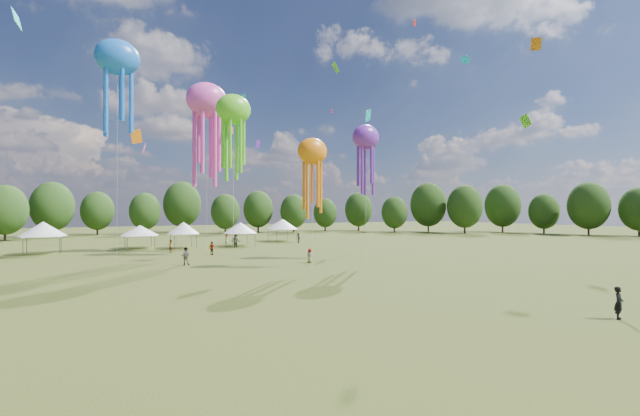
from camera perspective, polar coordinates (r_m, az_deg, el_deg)
ground at (r=22.55m, az=24.04°, el=-15.25°), size 300.00×300.00×0.00m
observer_main at (r=27.66m, az=35.97°, el=-10.57°), size 0.74×0.61×1.74m
spectator_near at (r=46.24m, az=-18.10°, el=-6.35°), size 1.12×1.00×1.90m
spectators_far at (r=65.62m, az=-10.60°, el=-4.63°), size 23.57×31.61×1.90m
festival_tents at (r=68.93m, az=-17.91°, el=-2.58°), size 42.94×11.95×4.31m
show_kites at (r=55.75m, az=-14.96°, el=12.02°), size 30.06×24.41×26.04m
small_kites at (r=61.33m, az=-10.08°, el=22.50°), size 70.15×60.29×45.67m
treeline at (r=76.61m, az=-19.52°, el=0.24°), size 201.57×95.24×13.43m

